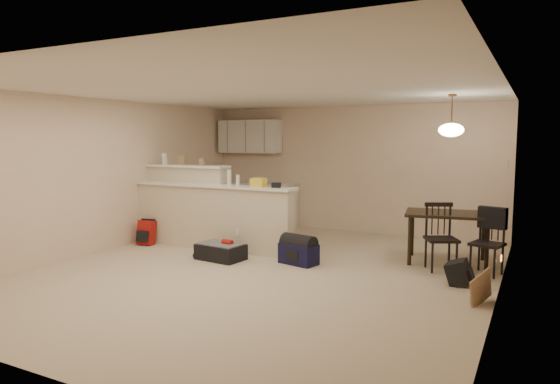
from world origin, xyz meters
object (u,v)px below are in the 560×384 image
Objects in this scene: pendant_lamp at (451,129)px; black_daypack at (459,273)px; dining_chair_far at (487,242)px; dining_chair_near at (441,237)px; red_backpack at (146,233)px; navy_duffel at (299,254)px; dining_table at (448,219)px; suitcase at (221,252)px.

pendant_lamp is 2.17m from black_daypack.
pendant_lamp is 1.82× the size of black_daypack.
dining_chair_far is 2.65× the size of black_daypack.
dining_chair_near is 4.94m from red_backpack.
navy_duffel is 1.64× the size of black_daypack.
pendant_lamp is 1.11× the size of navy_duffel.
red_backpack is (-5.49, -0.66, -0.24)m from dining_chair_far.
red_backpack is (-4.90, -1.10, -1.78)m from pendant_lamp.
dining_chair_far reaches higher than navy_duffel.
dining_table is 2.16× the size of pendant_lamp.
dining_chair_near is at bearing 30.44° from navy_duffel.
dining_chair_near is 2.05m from navy_duffel.
pendant_lamp reaches higher than black_daypack.
dining_chair_near is (-0.00, -0.50, -1.52)m from pendant_lamp.
dining_chair_far is at bearing 0.26° from red_backpack.
dining_chair_far is 2.63m from navy_duffel.
red_backpack is at bearing -166.84° from navy_duffel.
red_backpack is at bearing -167.32° from pendant_lamp.
suitcase is at bearing 97.63° from black_daypack.
dining_table is at bearing 18.82° from black_daypack.
navy_duffel is at bearing 20.68° from suitcase.
navy_duffel reaches higher than suitcase.
pendant_lamp reaches higher than navy_duffel.
dining_chair_near is at bearing -90.33° from pendant_lamp.
dining_chair_near is 1.05× the size of dining_chair_far.
dining_chair_far is at bearing -36.79° from pendant_lamp.
dining_chair_near reaches higher than red_backpack.
dining_chair_far is at bearing -19.58° from black_daypack.
navy_duffel is (-2.53, -0.66, -0.30)m from dining_chair_far.
dining_table is 3.93× the size of black_daypack.
pendant_lamp is 0.69× the size of dining_chair_far.
navy_duffel is (-1.94, -1.10, -0.52)m from dining_table.
dining_chair_near is 1.70× the size of navy_duffel.
pendant_lamp is (0.00, 0.00, 1.32)m from dining_table.
pendant_lamp is 1.60m from dining_chair_near.
black_daypack is at bearing -88.93° from dining_chair_near.
pendant_lamp is 0.65× the size of dining_chair_near.
dining_table is 5.04m from red_backpack.
pendant_lamp is 1.46× the size of red_backpack.
dining_table is 1.32m from pendant_lamp.
black_daypack is at bearing -83.44° from dining_table.
black_daypack is at bearing -96.84° from dining_chair_far.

